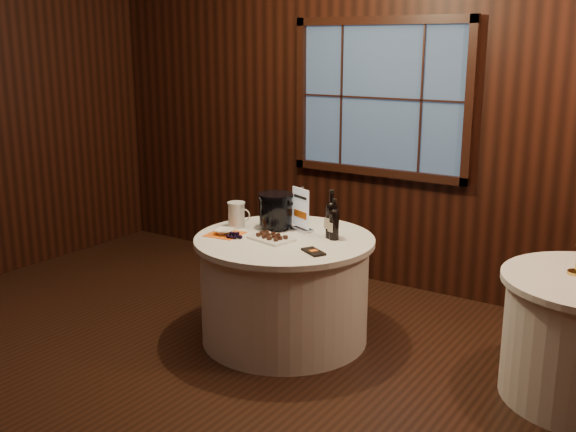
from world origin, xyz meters
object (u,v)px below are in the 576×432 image
Objects in this scene: ice_bucket at (276,210)px; chocolate_box at (313,252)px; port_bottle_left at (331,217)px; sign_stand at (302,216)px; cracker_bowl at (225,232)px; glass_pitcher at (237,215)px; chocolate_plate at (271,238)px; main_table at (285,288)px; port_bottle_right at (334,222)px; grape_bunch at (233,236)px.

chocolate_box is (0.54, -0.35, -0.13)m from ice_bucket.
sign_stand is at bearing -172.13° from port_bottle_left.
glass_pitcher is at bearing 104.02° from cracker_bowl.
ice_bucket reaches higher than chocolate_plate.
sign_stand reaches higher than main_table.
port_bottle_right is 2.02× the size of cracker_bowl.
ice_bucket reaches higher than grape_bunch.
glass_pitcher is at bearing -155.68° from ice_bucket.
chocolate_box is (0.40, -0.09, -0.01)m from chocolate_plate.
grape_bunch is (-0.28, -0.23, 0.40)m from main_table.
port_bottle_right is (0.31, -0.06, 0.01)m from sign_stand.
port_bottle_left reaches higher than cracker_bowl.
ice_bucket is (-0.46, -0.03, -0.01)m from port_bottle_left.
cracker_bowl is (0.05, -0.20, -0.07)m from glass_pitcher.
ice_bucket is 1.85× the size of cracker_bowl.
port_bottle_left is 1.80× the size of glass_pitcher.
port_bottle_left is 1.84× the size of grape_bunch.
grape_bunch reaches higher than chocolate_box.
sign_stand is 0.54m from grape_bunch.
main_table is at bearing -179.24° from chocolate_box.
chocolate_plate is at bearing -126.05° from port_bottle_right.
ice_bucket is at bearing -161.91° from port_bottle_right.
ice_bucket is at bearing 9.31° from glass_pitcher.
chocolate_plate is at bearing -110.94° from main_table.
chocolate_box is (0.35, -0.41, -0.10)m from sign_stand.
cracker_bowl is at bearing -90.98° from glass_pitcher.
glass_pitcher is (-0.41, 0.13, 0.08)m from chocolate_plate.
glass_pitcher is at bearing 123.12° from grape_bunch.
main_table is 3.82× the size of chocolate_plate.
grape_bunch is at bearing -129.32° from port_bottle_right.
grape_bunch is at bearing -99.60° from sign_stand.
port_bottle_right is 0.71m from grape_bunch.
ice_bucket reaches higher than glass_pitcher.
sign_stand reaches higher than port_bottle_right.
port_bottle_right is 0.87× the size of chocolate_plate.
port_bottle_left is 1.89× the size of chocolate_box.
chocolate_box is 0.84m from glass_pitcher.
ice_bucket is at bearing -160.92° from port_bottle_left.
glass_pitcher is at bearing 176.09° from main_table.
port_bottle_right is (0.04, -0.03, -0.02)m from port_bottle_left.
port_bottle_right is at bearing 32.50° from grape_bunch.
chocolate_plate is at bearing -163.64° from chocolate_box.
chocolate_box reaches higher than main_table.
chocolate_box is (0.08, -0.37, -0.14)m from port_bottle_left.
main_table is 6.70× the size of glass_pitcher.
cracker_bowl is (-0.76, 0.02, 0.01)m from chocolate_box.
sign_stand is at bearing 57.25° from grape_bunch.
sign_stand is 1.24× the size of ice_bucket.
sign_stand is at bearing 88.68° from main_table.
port_bottle_left reaches higher than chocolate_box.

